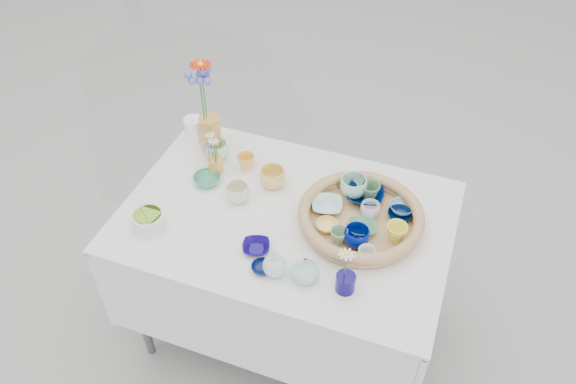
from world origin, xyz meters
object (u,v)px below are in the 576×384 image
(display_table, at_px, (287,326))
(tall_vase_yellow, at_px, (211,134))
(wicker_tray, at_px, (361,217))
(bud_vase_seafoam, at_px, (305,269))

(display_table, relative_size, tall_vase_yellow, 7.56)
(display_table, xyz_separation_m, wicker_tray, (0.28, 0.05, 0.80))
(display_table, relative_size, bud_vase_seafoam, 12.23)
(display_table, height_order, bud_vase_seafoam, bud_vase_seafoam)
(bud_vase_seafoam, relative_size, tall_vase_yellow, 0.62)
(display_table, relative_size, wicker_tray, 2.66)
(display_table, bearing_deg, bud_vase_seafoam, -57.80)
(display_table, height_order, tall_vase_yellow, tall_vase_yellow)
(display_table, bearing_deg, tall_vase_yellow, 148.93)
(display_table, distance_m, tall_vase_yellow, 0.99)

